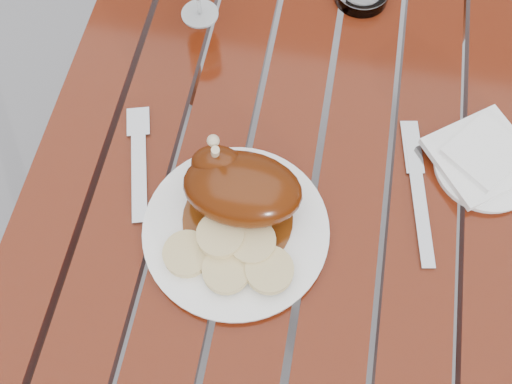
% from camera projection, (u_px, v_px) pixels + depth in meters
% --- Properties ---
extents(ground, '(60.00, 60.00, 0.00)m').
position_uv_depth(ground, '(273.00, 275.00, 1.62)').
color(ground, slate).
rests_on(ground, ground).
extents(table, '(0.80, 1.20, 0.75)m').
position_uv_depth(table, '(278.00, 226.00, 1.28)').
color(table, '#601F0B').
rests_on(table, ground).
extents(dinner_plate, '(0.33, 0.33, 0.02)m').
position_uv_depth(dinner_plate, '(236.00, 231.00, 0.87)').
color(dinner_plate, white).
rests_on(dinner_plate, table).
extents(roast_duck, '(0.18, 0.17, 0.13)m').
position_uv_depth(roast_duck, '(239.00, 187.00, 0.83)').
color(roast_duck, '#58260A').
rests_on(roast_duck, dinner_plate).
extents(bread_dumplings, '(0.19, 0.12, 0.03)m').
position_uv_depth(bread_dumplings, '(231.00, 254.00, 0.82)').
color(bread_dumplings, '#D4BF81').
rests_on(bread_dumplings, dinner_plate).
extents(side_plate, '(0.22, 0.22, 0.01)m').
position_uv_depth(side_plate, '(485.00, 166.00, 0.92)').
color(side_plate, white).
rests_on(side_plate, table).
extents(napkin, '(0.20, 0.20, 0.01)m').
position_uv_depth(napkin, '(482.00, 156.00, 0.91)').
color(napkin, white).
rests_on(napkin, side_plate).
extents(fork, '(0.08, 0.19, 0.01)m').
position_uv_depth(fork, '(139.00, 168.00, 0.92)').
color(fork, gray).
rests_on(fork, table).
extents(knife, '(0.06, 0.22, 0.01)m').
position_uv_depth(knife, '(419.00, 202.00, 0.89)').
color(knife, gray).
rests_on(knife, table).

